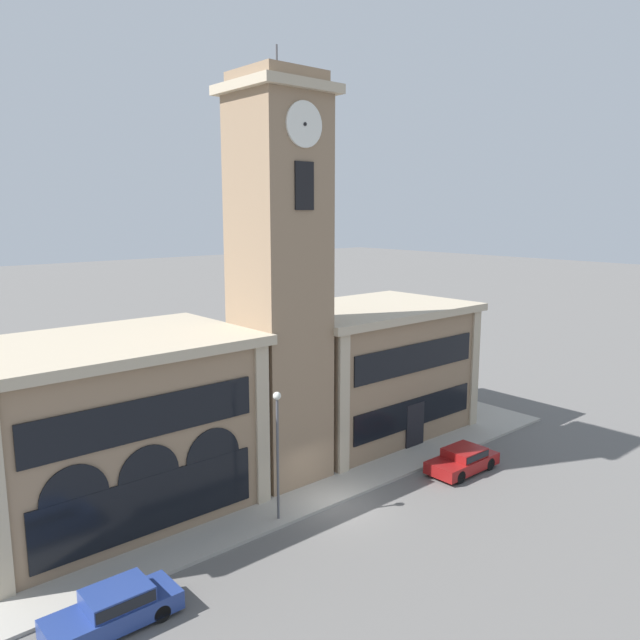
{
  "coord_description": "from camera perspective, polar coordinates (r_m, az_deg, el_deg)",
  "views": [
    {
      "loc": [
        -18.77,
        -20.23,
        13.79
      ],
      "look_at": [
        1.0,
        2.41,
        8.5
      ],
      "focal_mm": 35.0,
      "sensor_mm": 36.0,
      "label": 1
    }
  ],
  "objects": [
    {
      "name": "town_hall_right_wing",
      "position": [
        39.1,
        4.44,
        -4.48
      ],
      "size": [
        12.86,
        8.37,
        8.03
      ],
      "color": "#897056",
      "rests_on": "ground_plane"
    },
    {
      "name": "street_lamp",
      "position": [
        27.89,
        -3.91,
        -10.59
      ],
      "size": [
        0.36,
        0.36,
        5.89
      ],
      "color": "#4C4C51",
      "rests_on": "sidewalk_kerb"
    },
    {
      "name": "ground_plane",
      "position": [
        30.85,
        1.62,
        -16.58
      ],
      "size": [
        300.0,
        300.0,
        0.0
      ],
      "primitive_type": "plane",
      "color": "#605E5B"
    },
    {
      "name": "town_hall_left_wing",
      "position": [
        30.04,
        -18.68,
        -9.34
      ],
      "size": [
        12.78,
        8.37,
        8.2
      ],
      "color": "#897056",
      "rests_on": "ground_plane"
    },
    {
      "name": "sidewalk_kerb",
      "position": [
        35.08,
        -5.27,
        -13.08
      ],
      "size": [
        36.82,
        12.08,
        0.15
      ],
      "color": "#A39E93",
      "rests_on": "ground_plane"
    },
    {
      "name": "parked_car_mid",
      "position": [
        34.99,
        12.93,
        -12.3
      ],
      "size": [
        4.19,
        1.93,
        1.27
      ],
      "rotation": [
        0.0,
        0.0,
        3.13
      ],
      "color": "maroon",
      "rests_on": "ground_plane"
    },
    {
      "name": "parked_car_near",
      "position": [
        23.94,
        -18.28,
        -23.69
      ],
      "size": [
        4.44,
        1.76,
        1.36
      ],
      "rotation": [
        0.0,
        0.0,
        3.13
      ],
      "color": "navy",
      "rests_on": "ground_plane"
    },
    {
      "name": "clock_tower",
      "position": [
        31.15,
        -3.74,
        3.3
      ],
      "size": [
        4.6,
        4.6,
        21.44
      ],
      "color": "#897056",
      "rests_on": "ground_plane"
    }
  ]
}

